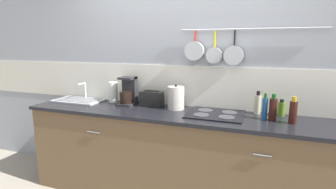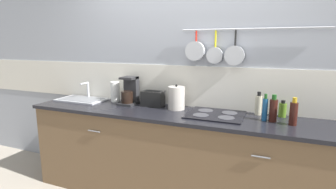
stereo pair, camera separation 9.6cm
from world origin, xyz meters
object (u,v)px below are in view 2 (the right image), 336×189
Objects in this scene: kettle at (176,98)px; bottle_dish_soap at (265,109)px; bottle_vinegar at (294,113)px; bottle_sesame_oil at (258,105)px; toaster at (153,99)px; coffee_maker at (130,93)px; paper_towel_roll at (115,92)px; bottle_cooking_wine at (273,110)px; bottle_olive_oil at (283,110)px.

kettle is 0.86m from bottle_dish_soap.
bottle_sesame_oil is at bearing 141.45° from bottle_vinegar.
kettle is at bearing -6.06° from toaster.
coffee_maker is 1.66m from bottle_vinegar.
coffee_maker is 1.43m from bottle_dish_soap.
bottle_dish_soap reaches higher than paper_towel_roll.
bottle_vinegar is at bearing -6.17° from paper_towel_roll.
bottle_cooking_wine is 0.21m from bottle_olive_oil.
paper_towel_roll is 0.98× the size of bottle_dish_soap.
paper_towel_roll is 1.72m from bottle_cooking_wine.
kettle is at bearing -4.79° from paper_towel_roll.
paper_towel_roll is 1.00× the size of bottle_vinegar.
bottle_olive_oil is at bearing 108.04° from bottle_vinegar.
paper_towel_roll is at bearing -178.88° from bottle_olive_oil.
bottle_dish_soap is 0.23m from bottle_vinegar.
coffee_maker is at bearing -11.30° from paper_towel_roll.
bottle_olive_oil is at bearing 5.71° from kettle.
bottle_cooking_wine is at bearing -5.20° from paper_towel_roll.
coffee_maker is 0.29m from toaster.
kettle is at bearing -174.29° from bottle_olive_oil.
toaster is 1.06× the size of bottle_cooking_wine.
bottle_sesame_oil is at bearing 3.03° from coffee_maker.
bottle_vinegar is (1.65, -0.16, -0.02)m from coffee_maker.
paper_towel_roll is 0.51m from toaster.
bottle_olive_oil is 0.25m from bottle_vinegar.
bottle_sesame_oil is 0.95× the size of bottle_vinegar.
kettle is 0.80m from bottle_sesame_oil.
bottle_vinegar is (0.16, -0.05, -0.00)m from bottle_cooking_wine.
bottle_dish_soap is (1.43, -0.11, -0.02)m from coffee_maker.
bottle_dish_soap is at bearing 167.69° from bottle_vinegar.
bottle_vinegar is (1.37, -0.17, 0.02)m from toaster.
bottle_olive_oil is 0.67× the size of bottle_vinegar.
bottle_cooking_wine is (0.13, -0.18, 0.01)m from bottle_sesame_oil.
coffee_maker is at bearing 174.52° from bottle_vinegar.
coffee_maker is at bearing -177.14° from bottle_olive_oil.
toaster is (0.50, -0.04, -0.03)m from paper_towel_roll.
coffee_maker is 1.29× the size of bottle_cooking_wine.
coffee_maker reaches higher than bottle_vinegar.
bottle_dish_soap is 1.00× the size of bottle_cooking_wine.
bottle_cooking_wine reaches higher than bottle_olive_oil.
toaster is 1.22m from bottle_cooking_wine.
bottle_sesame_oil reaches higher than bottle_olive_oil.
toaster is 1.15m from bottle_dish_soap.
bottle_dish_soap is (0.86, -0.09, -0.01)m from kettle.
toaster reaches higher than bottle_olive_oil.
coffee_maker is 1.31× the size of bottle_vinegar.
kettle is 1.09× the size of bottle_cooking_wine.
bottle_cooking_wine is (1.49, -0.11, -0.02)m from coffee_maker.
bottle_vinegar is at bearing -12.31° from bottle_dish_soap.
kettle is 0.93m from bottle_cooking_wine.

